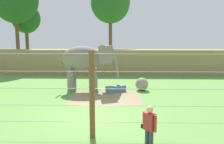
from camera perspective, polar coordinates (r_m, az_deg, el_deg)
The scene contains 11 objects.
ground_plane at distance 11.59m, azimuth -4.60°, elevation -10.67°, with size 120.00×120.00×0.00m, color #609342.
dirt_patch at distance 14.96m, azimuth -1.57°, elevation -6.15°, with size 4.41×3.63×0.01m, color #937F5B.
embankment_wall at distance 24.02m, azimuth -1.30°, elevation 2.49°, with size 36.00×1.80×2.46m, color #997F56.
elephant at distance 16.72m, azimuth -6.04°, elevation 2.79°, with size 4.34×1.83×3.21m.
enrichment_ball at distance 16.89m, azimuth 7.23°, elevation -2.92°, with size 0.91×0.91×0.91m, color gray.
cable_fence at distance 8.89m, azimuth -5.88°, elevation -5.42°, with size 12.32×0.21×3.33m.
zookeeper at distance 7.80m, azimuth 9.02°, elevation -13.37°, with size 0.48×0.49×1.67m.
feed_trough at distance 16.29m, azimuth 0.94°, elevation -4.13°, with size 1.43×1.22×0.44m.
tree_far_left at distance 31.85m, azimuth -22.38°, elevation 15.89°, with size 5.45×5.45×11.06m.
tree_left_of_centre at distance 33.37m, azimuth -20.10°, elevation 11.98°, with size 3.66×3.66×8.02m.
tree_behind_wall at distance 31.81m, azimuth -0.40°, elevation 16.35°, with size 5.06×5.06×10.77m.
Camera 1 is at (1.22, -10.87, 3.84)m, focal length 37.80 mm.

